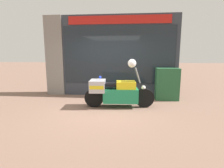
{
  "coord_description": "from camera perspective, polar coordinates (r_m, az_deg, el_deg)",
  "views": [
    {
      "loc": [
        0.8,
        -5.36,
        1.74
      ],
      "look_at": [
        0.19,
        0.73,
        0.68
      ],
      "focal_mm": 28.0,
      "sensor_mm": 36.0,
      "label": 1
    }
  ],
  "objects": [
    {
      "name": "ground_plane",
      "position": [
        5.69,
        -2.62,
        -8.03
      ],
      "size": [
        60.0,
        60.0,
        0.0
      ],
      "primitive_type": "plane",
      "color": "#7A5B4C"
    },
    {
      "name": "shop_building",
      "position": [
        7.44,
        -3.21,
        9.12
      ],
      "size": [
        5.49,
        0.55,
        3.29
      ],
      "color": "#333842",
      "rests_on": "ground"
    },
    {
      "name": "window_display",
      "position": [
        7.51,
        1.88,
        0.06
      ],
      "size": [
        4.28,
        0.3,
        1.97
      ],
      "color": "slate",
      "rests_on": "ground"
    },
    {
      "name": "paramedic_motorcycle",
      "position": [
        5.73,
        1.08,
        -2.48
      ],
      "size": [
        2.29,
        0.71,
        1.31
      ],
      "rotation": [
        0.0,
        0.0,
        0.07
      ],
      "color": "black",
      "rests_on": "ground"
    },
    {
      "name": "utility_cabinet",
      "position": [
        6.96,
        17.52,
        -0.02
      ],
      "size": [
        0.85,
        0.46,
        1.21
      ],
      "primitive_type": "cube",
      "color": "#235633",
      "rests_on": "ground"
    },
    {
      "name": "white_helmet",
      "position": [
        5.63,
        6.54,
        6.73
      ],
      "size": [
        0.27,
        0.27,
        0.27
      ],
      "primitive_type": "sphere",
      "color": "white",
      "rests_on": "paramedic_motorcycle"
    }
  ]
}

